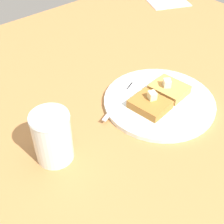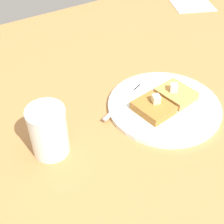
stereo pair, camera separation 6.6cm
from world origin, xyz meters
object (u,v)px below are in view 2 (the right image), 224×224
at_px(fork, 127,99).
at_px(syrup_jar, 49,133).
at_px(plate, 164,106).
at_px(napkin, 193,5).

distance_m(fork, syrup_jar, 0.22).
bearing_deg(syrup_jar, fork, -169.83).
distance_m(plate, syrup_jar, 0.28).
height_order(plate, napkin, plate).
relative_size(plate, napkin, 1.79).
bearing_deg(napkin, fork, 31.62).
relative_size(plate, fork, 1.72).
distance_m(plate, fork, 0.09).
bearing_deg(syrup_jar, napkin, -153.78).
bearing_deg(plate, napkin, -140.42).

